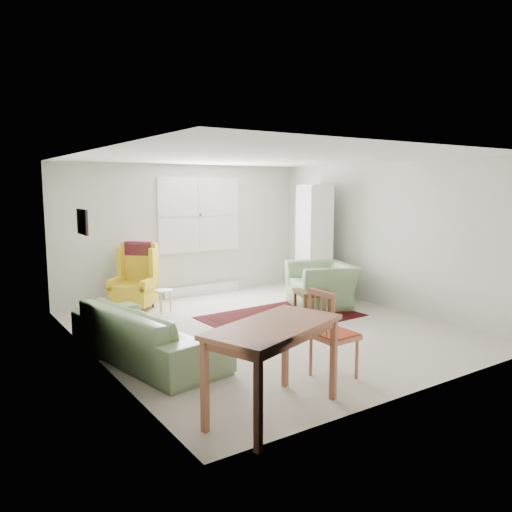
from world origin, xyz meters
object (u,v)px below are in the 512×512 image
wingback_chair (133,277)px  desk_chair (334,333)px  stool (164,301)px  desk (274,370)px  armchair (322,280)px  sofa (147,322)px  coffee_table (312,302)px  cabinet (314,240)px

wingback_chair → desk_chair: bearing=-35.7°
stool → desk: (-0.65, -4.04, 0.23)m
armchair → wingback_chair: bearing=-98.2°
wingback_chair → desk: bearing=-50.2°
sofa → desk_chair: bearing=-148.7°
desk_chair → coffee_table: bearing=-35.7°
coffee_table → stool: 2.45m
stool → sofa: bearing=-118.3°
sofa → armchair: size_ratio=1.97×
armchair → cabinet: (0.48, 0.79, 0.61)m
armchair → desk_chair: desk_chair is taller
armchair → desk: bearing=-26.8°
sofa → cabinet: (4.08, 1.72, 0.60)m
stool → armchair: bearing=-22.4°
wingback_chair → stool: size_ratio=2.89×
coffee_table → wingback_chair: bearing=140.1°
wingback_chair → desk: (-0.31, -4.53, -0.14)m
sofa → stool: size_ratio=5.75×
armchair → desk: size_ratio=0.85×
wingback_chair → cabinet: 3.47m
coffee_table → cabinet: 1.80m
wingback_chair → stool: 0.71m
armchair → coffee_table: bearing=-34.2°
cabinet → desk: bearing=-115.6°
sofa → desk: (0.41, -2.06, -0.03)m
stool → cabinet: 3.14m
sofa → desk_chair: (1.49, -1.69, 0.04)m
armchair → coffee_table: (-0.56, -0.40, -0.24)m
sofa → stool: (1.07, 1.98, -0.26)m
cabinet → coffee_table: bearing=-112.6°
stool → desk: desk is taller
desk_chair → wingback_chair: bearing=9.7°
desk → sofa: bearing=101.3°
stool → desk_chair: bearing=-83.3°
armchair → cabinet: size_ratio=0.55×
wingback_chair → coffee_table: (2.32, -1.94, -0.37)m
desk_chair → desk: bearing=108.3°
coffee_table → desk_chair: (-1.55, -2.22, 0.29)m
armchair → desk_chair: bearing=-18.8°
wingback_chair → desk: size_ratio=0.85×
desk → armchair: bearing=43.2°
sofa → desk_chair: desk_chair is taller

